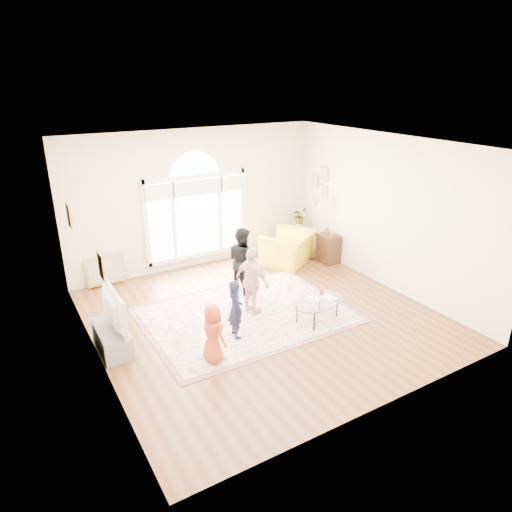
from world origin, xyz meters
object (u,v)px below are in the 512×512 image
coffee_table (318,301)px  armchair (288,248)px  television (108,309)px  area_rug (247,315)px  tv_console (112,339)px

coffee_table → armchair: 2.83m
television → coffee_table: 3.66m
television → area_rug: bearing=-2.6°
coffee_table → armchair: bearing=51.5°
armchair → area_rug: bearing=6.7°
area_rug → tv_console: size_ratio=3.60×
tv_console → coffee_table: bearing=-15.2°
coffee_table → armchair: (1.12, 2.59, -0.01)m
area_rug → armchair: bearing=39.2°
armchair → tv_console: bearing=-13.0°
tv_console → armchair: armchair is taller
tv_console → coffee_table: (3.52, -0.96, 0.19)m
tv_console → armchair: 4.92m
armchair → coffee_table: bearing=34.2°
tv_console → coffee_table: coffee_table is taller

